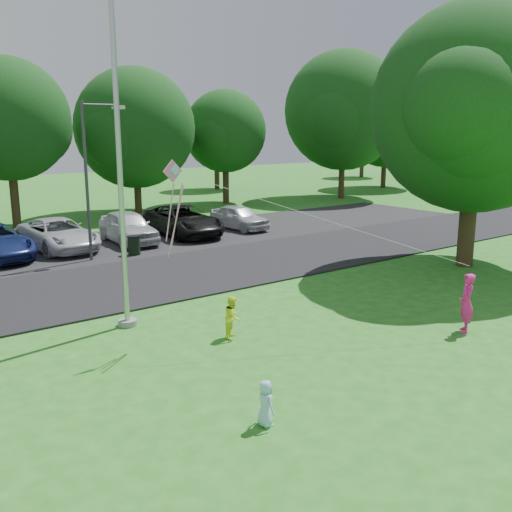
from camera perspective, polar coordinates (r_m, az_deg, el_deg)
ground at (r=13.69m, az=10.21°, el=-9.48°), size 120.00×120.00×0.00m
park_road at (r=20.53m, az=-8.48°, el=-1.88°), size 60.00×6.00×0.06m
parking_strip at (r=26.30m, az=-15.31°, el=0.97°), size 42.00×7.00×0.06m
flagpole at (r=14.80m, az=-13.49°, el=8.63°), size 0.50×0.50×10.00m
street_lamp at (r=23.01m, az=-16.09°, el=8.59°), size 1.73×0.24×6.17m
trash_can at (r=23.92m, az=-12.10°, el=0.99°), size 0.53×0.53×0.85m
big_tree at (r=22.53m, az=21.20°, el=13.27°), size 8.43×7.57×9.65m
tree_row at (r=34.57m, az=-18.93°, el=12.88°), size 64.35×11.94×10.88m
horizon_trees at (r=44.51m, az=-19.74°, el=10.77°), size 77.46×7.20×7.02m
parked_cars at (r=26.02m, az=-16.35°, el=2.42°), size 16.82×5.30×1.45m
woman at (r=15.51m, az=20.29°, el=-4.43°), size 0.66×0.65×1.53m
child_yellow at (r=14.24m, az=-2.34°, el=-6.13°), size 0.65×0.64×1.06m
child_blue at (r=10.25m, az=0.96°, el=-14.51°), size 0.30×0.43×0.84m
kite at (r=13.42m, az=-7.11°, el=6.21°), size 6.50×4.08×2.68m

